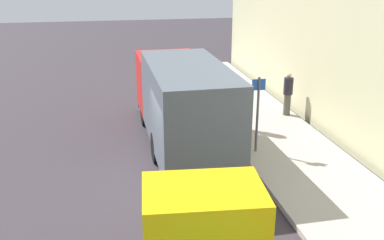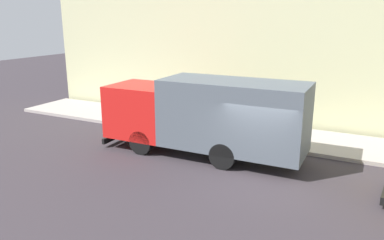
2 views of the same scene
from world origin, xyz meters
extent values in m
plane|color=#352F34|center=(0.00, 0.00, 0.00)|extent=(80.00, 80.00, 0.00)
cube|color=#AAA19B|center=(4.68, 0.00, 0.08)|extent=(3.35, 30.00, 0.16)
cube|color=beige|center=(6.85, 0.00, 5.06)|extent=(0.50, 30.00, 10.13)
cube|color=red|center=(1.19, 5.37, 1.56)|extent=(2.34, 2.61, 2.14)
cube|color=black|center=(1.17, 6.64, 1.82)|extent=(1.94, 0.09, 1.20)
cube|color=#515A63|center=(1.24, 1.33, 1.79)|extent=(2.38, 5.51, 2.60)
cube|color=black|center=(1.17, 6.72, 0.27)|extent=(2.22, 0.15, 0.24)
cylinder|color=black|center=(0.19, 4.84, 0.49)|extent=(0.31, 0.99, 0.99)
cylinder|color=black|center=(2.20, 4.86, 0.49)|extent=(0.31, 0.99, 0.99)
cylinder|color=black|center=(0.24, 1.32, 0.49)|extent=(0.31, 0.99, 0.99)
cylinder|color=black|center=(2.24, 1.35, 0.49)|extent=(0.31, 0.99, 0.99)
cylinder|color=#4F473E|center=(3.72, 3.14, 0.61)|extent=(0.38, 0.38, 0.89)
cylinder|color=#427E4D|center=(3.72, 3.14, 1.38)|extent=(0.51, 0.51, 0.66)
sphere|color=olive|center=(3.72, 3.14, 1.82)|extent=(0.23, 0.23, 0.23)
cylinder|color=#4F5244|center=(5.95, 4.47, 0.60)|extent=(0.35, 0.35, 0.87)
cylinder|color=#24222C|center=(5.95, 4.47, 1.37)|extent=(0.47, 0.47, 0.67)
sphere|color=#D9A989|center=(5.95, 4.47, 1.81)|extent=(0.20, 0.20, 0.20)
cylinder|color=#4C5156|center=(3.49, 1.16, 1.42)|extent=(0.08, 0.08, 2.51)
cube|color=blue|center=(3.49, 1.18, 2.42)|extent=(0.44, 0.03, 0.36)
camera|label=1|loc=(-1.14, -11.48, 5.97)|focal=40.94mm
camera|label=2|loc=(-11.79, -3.49, 5.38)|focal=35.40mm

